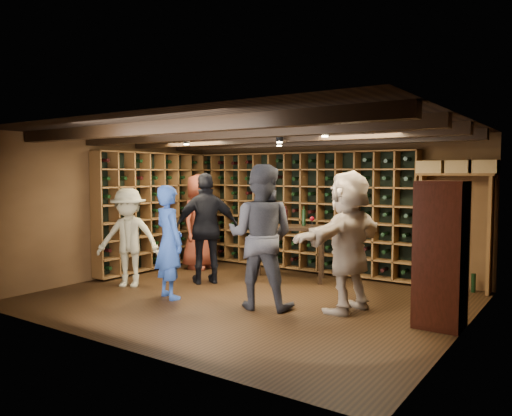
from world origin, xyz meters
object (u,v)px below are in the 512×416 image
Objects in this scene: display_cabinet at (440,257)px; guest_khaki at (128,238)px; man_grey_suit at (261,236)px; guest_red_floral at (199,221)px; guest_woman_black at (207,228)px; guest_beige at (348,241)px; tasting_table at (288,233)px; man_blue_shirt at (169,242)px.

guest_khaki is (-4.81, -0.64, -0.04)m from display_cabinet.
man_grey_suit is at bearing -167.77° from display_cabinet.
display_cabinet is 0.94× the size of guest_red_floral.
guest_beige is (2.69, -0.24, 0.02)m from guest_woman_black.
guest_woman_black is at bearing -83.78° from guest_beige.
tasting_table is at bearing 15.49° from guest_khaki.
man_grey_suit reaches higher than tasting_table.
display_cabinet is at bearing -107.78° from guest_red_floral.
man_grey_suit is 1.07× the size of guest_red_floral.
guest_red_floral is (-4.88, 1.22, 0.07)m from display_cabinet.
display_cabinet is 3.80m from man_blue_shirt.
tasting_table is (0.81, 2.11, -0.01)m from man_blue_shirt.
guest_woman_black reaches higher than guest_khaki.
guest_beige reaches higher than guest_khaki.
display_cabinet is 1.08× the size of guest_khaki.
guest_red_floral is 0.99× the size of guest_woman_black.
tasting_table is (1.00, 1.01, -0.10)m from guest_woman_black.
guest_beige is (3.67, -1.19, 0.03)m from guest_red_floral.
guest_khaki reaches higher than tasting_table.
man_blue_shirt is 1.04× the size of guest_khaki.
man_blue_shirt is at bearing -167.50° from display_cabinet.
guest_red_floral is at bearing -39.97° from man_blue_shirt.
guest_khaki is 1.15× the size of tasting_table.
display_cabinet is 4.85m from guest_khaki.
guest_woman_black is 1.15× the size of guest_khaki.
guest_khaki is 0.85× the size of guest_beige.
guest_khaki is at bearing 178.39° from guest_red_floral.
guest_khaki is 3.66m from guest_beige.
guest_beige is at bearing -170.63° from man_grey_suit.
man_grey_suit is at bearing 104.17° from guest_woman_black.
tasting_table is (1.98, 0.07, -0.09)m from guest_red_floral.
man_blue_shirt is 1.11m from guest_khaki.
guest_woman_black reaches higher than display_cabinet.
guest_woman_black is at bearing -157.78° from tasting_table.
guest_beige is (-1.21, 0.03, 0.10)m from display_cabinet.
display_cabinet reaches higher than man_blue_shirt.
tasting_table is (-2.90, 1.29, -0.02)m from display_cabinet.
guest_khaki is at bearing 10.93° from man_blue_shirt.
guest_woman_black reaches higher than guest_red_floral.
man_grey_suit is (-2.28, -0.49, 0.14)m from display_cabinet.
man_blue_shirt is at bearing -153.98° from guest_red_floral.
display_cabinet is at bearing 99.98° from guest_beige.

